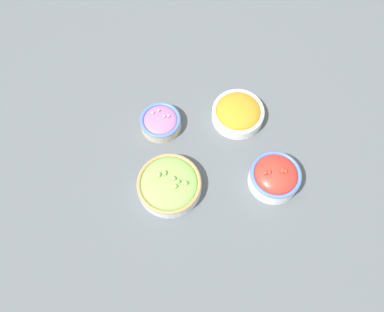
# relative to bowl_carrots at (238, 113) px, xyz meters

# --- Properties ---
(ground_plane) EXTENTS (3.00, 3.00, 0.00)m
(ground_plane) POSITION_rel_bowl_carrots_xyz_m (0.19, 0.09, -0.03)
(ground_plane) COLOR #4C5156
(bowl_carrots) EXTENTS (0.16, 0.16, 0.06)m
(bowl_carrots) POSITION_rel_bowl_carrots_xyz_m (0.00, 0.00, 0.00)
(bowl_carrots) COLOR white
(bowl_carrots) RESTS_ON ground_plane
(bowl_lettuce) EXTENTS (0.18, 0.18, 0.07)m
(bowl_lettuce) POSITION_rel_bowl_carrots_xyz_m (0.28, 0.15, -0.00)
(bowl_lettuce) COLOR silver
(bowl_lettuce) RESTS_ON ground_plane
(bowl_red_onion) EXTENTS (0.13, 0.13, 0.05)m
(bowl_red_onion) POSITION_rel_bowl_carrots_xyz_m (0.23, -0.06, -0.00)
(bowl_red_onion) COLOR beige
(bowl_red_onion) RESTS_ON ground_plane
(bowl_cherry_tomatoes) EXTENTS (0.14, 0.14, 0.09)m
(bowl_cherry_tomatoes) POSITION_rel_bowl_carrots_xyz_m (-0.01, 0.23, 0.01)
(bowl_cherry_tomatoes) COLOR white
(bowl_cherry_tomatoes) RESTS_ON ground_plane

